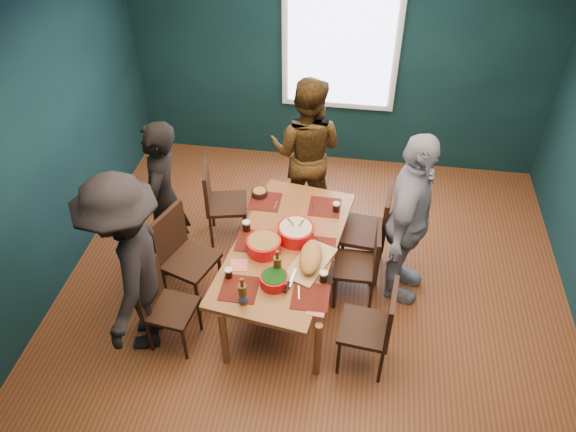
# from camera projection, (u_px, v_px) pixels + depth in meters

# --- Properties ---
(room) EXTENTS (5.01, 5.01, 2.71)m
(room) POSITION_uv_depth(u_px,v_px,m) (319.00, 170.00, 4.85)
(room) COLOR brown
(room) RESTS_ON ground
(dining_table) EXTENTS (1.17, 1.94, 0.69)m
(dining_table) POSITION_uv_depth(u_px,v_px,m) (286.00, 250.00, 5.17)
(dining_table) COLOR #96582D
(dining_table) RESTS_ON floor
(chair_left_far) EXTENTS (0.50, 0.50, 0.92)m
(chair_left_far) POSITION_uv_depth(u_px,v_px,m) (218.00, 198.00, 5.90)
(chair_left_far) COLOR black
(chair_left_far) RESTS_ON floor
(chair_left_mid) EXTENTS (0.57, 0.57, 0.99)m
(chair_left_mid) POSITION_uv_depth(u_px,v_px,m) (181.00, 250.00, 5.24)
(chair_left_mid) COLOR black
(chair_left_mid) RESTS_ON floor
(chair_left_near) EXTENTS (0.44, 0.44, 0.87)m
(chair_left_near) POSITION_uv_depth(u_px,v_px,m) (162.00, 301.00, 4.86)
(chair_left_near) COLOR black
(chair_left_near) RESTS_ON floor
(chair_right_far) EXTENTS (0.51, 0.51, 1.04)m
(chair_right_far) POSITION_uv_depth(u_px,v_px,m) (373.00, 225.00, 5.46)
(chair_right_far) COLOR black
(chair_right_far) RESTS_ON floor
(chair_right_mid) EXTENTS (0.40, 0.40, 0.88)m
(chair_right_mid) POSITION_uv_depth(u_px,v_px,m) (365.00, 260.00, 5.23)
(chair_right_mid) COLOR black
(chair_right_mid) RESTS_ON floor
(chair_right_near) EXTENTS (0.46, 0.46, 0.93)m
(chair_right_near) POSITION_uv_depth(u_px,v_px,m) (377.00, 323.00, 4.63)
(chair_right_near) COLOR black
(chair_right_near) RESTS_ON floor
(person_far_left) EXTENTS (0.45, 0.64, 1.68)m
(person_far_left) POSITION_uv_depth(u_px,v_px,m) (164.00, 201.00, 5.38)
(person_far_left) COLOR black
(person_far_left) RESTS_ON floor
(person_back) EXTENTS (0.91, 0.75, 1.71)m
(person_back) POSITION_uv_depth(u_px,v_px,m) (306.00, 152.00, 6.00)
(person_back) COLOR black
(person_back) RESTS_ON floor
(person_right) EXTENTS (0.67, 1.12, 1.79)m
(person_right) POSITION_uv_depth(u_px,v_px,m) (409.00, 221.00, 5.07)
(person_right) COLOR white
(person_right) RESTS_ON floor
(person_near_left) EXTENTS (0.86, 1.26, 1.79)m
(person_near_left) POSITION_uv_depth(u_px,v_px,m) (129.00, 267.00, 4.62)
(person_near_left) COLOR black
(person_near_left) RESTS_ON floor
(bowl_salad) EXTENTS (0.31, 0.31, 0.13)m
(bowl_salad) POSITION_uv_depth(u_px,v_px,m) (264.00, 245.00, 5.02)
(bowl_salad) COLOR red
(bowl_salad) RESTS_ON dining_table
(bowl_dumpling) EXTENTS (0.34, 0.34, 0.31)m
(bowl_dumpling) POSITION_uv_depth(u_px,v_px,m) (296.00, 232.00, 5.14)
(bowl_dumpling) COLOR red
(bowl_dumpling) RESTS_ON dining_table
(bowl_herbs) EXTENTS (0.24, 0.24, 0.11)m
(bowl_herbs) POSITION_uv_depth(u_px,v_px,m) (274.00, 280.00, 4.72)
(bowl_herbs) COLOR red
(bowl_herbs) RESTS_ON dining_table
(cutting_board) EXTENTS (0.45, 0.70, 0.15)m
(cutting_board) POSITION_uv_depth(u_px,v_px,m) (311.00, 259.00, 4.89)
(cutting_board) COLOR tan
(cutting_board) RESTS_ON dining_table
(small_bowl) EXTENTS (0.16, 0.16, 0.07)m
(small_bowl) POSITION_uv_depth(u_px,v_px,m) (260.00, 193.00, 5.66)
(small_bowl) COLOR black
(small_bowl) RESTS_ON dining_table
(beer_bottle_a) EXTENTS (0.08, 0.08, 0.28)m
(beer_bottle_a) POSITION_uv_depth(u_px,v_px,m) (243.00, 294.00, 4.53)
(beer_bottle_a) COLOR #492B0D
(beer_bottle_a) RESTS_ON dining_table
(beer_bottle_b) EXTENTS (0.07, 0.07, 0.28)m
(beer_bottle_b) POSITION_uv_depth(u_px,v_px,m) (278.00, 266.00, 4.77)
(beer_bottle_b) COLOR #492B0D
(beer_bottle_b) RESTS_ON dining_table
(cola_glass_a) EXTENTS (0.07, 0.07, 0.09)m
(cola_glass_a) POSITION_uv_depth(u_px,v_px,m) (228.00, 273.00, 4.78)
(cola_glass_a) COLOR black
(cola_glass_a) RESTS_ON dining_table
(cola_glass_b) EXTENTS (0.07, 0.07, 0.10)m
(cola_glass_b) POSITION_uv_depth(u_px,v_px,m) (323.00, 276.00, 4.75)
(cola_glass_b) COLOR black
(cola_glass_b) RESTS_ON dining_table
(cola_glass_c) EXTENTS (0.07, 0.07, 0.10)m
(cola_glass_c) POSITION_uv_depth(u_px,v_px,m) (336.00, 207.00, 5.46)
(cola_glass_c) COLOR black
(cola_glass_c) RESTS_ON dining_table
(cola_glass_d) EXTENTS (0.08, 0.08, 0.11)m
(cola_glass_d) POSITION_uv_depth(u_px,v_px,m) (247.00, 226.00, 5.24)
(cola_glass_d) COLOR black
(cola_glass_d) RESTS_ON dining_table
(napkin_a) EXTENTS (0.16, 0.16, 0.00)m
(napkin_a) POSITION_uv_depth(u_px,v_px,m) (323.00, 242.00, 5.15)
(napkin_a) COLOR #FF6B6E
(napkin_a) RESTS_ON dining_table
(napkin_b) EXTENTS (0.17, 0.17, 0.00)m
(napkin_b) POSITION_uv_depth(u_px,v_px,m) (239.00, 265.00, 4.92)
(napkin_b) COLOR #FF6B6E
(napkin_b) RESTS_ON dining_table
(napkin_c) EXTENTS (0.16, 0.16, 0.00)m
(napkin_c) POSITION_uv_depth(u_px,v_px,m) (316.00, 309.00, 4.54)
(napkin_c) COLOR #FF6B6E
(napkin_c) RESTS_ON dining_table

